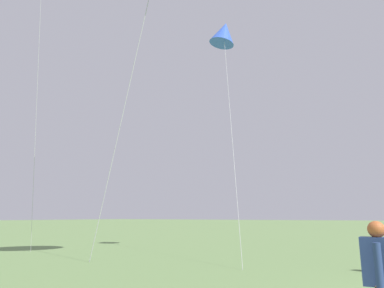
# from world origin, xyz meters

# --- Properties ---
(person_navy_jacket) EXTENTS (0.57, 0.40, 1.59)m
(person_navy_jacket) POSITION_xyz_m (-3.86, 2.07, 0.92)
(person_navy_jacket) COLOR #473828
(person_navy_jacket) RESTS_ON ground
(backpack) EXTENTS (0.36, 0.33, 0.44)m
(backpack) POSITION_xyz_m (3.38, 2.97, 0.22)
(backpack) COLOR black
(backpack) RESTS_ON ground
(small_kite_delta_white) EXTENTS (4.88, 3.38, 11.36)m
(small_kite_delta_white) POSITION_xyz_m (5.63, 8.79, 10.66)
(small_kite_delta_white) COLOR blue
(small_kite_delta_white) RESTS_ON ground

